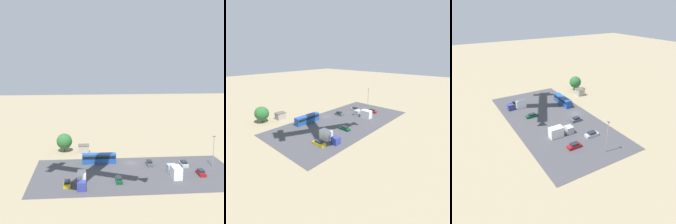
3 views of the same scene
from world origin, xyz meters
The scene contains 13 objects.
ground_plane centered at (0.00, 0.00, 0.00)m, with size 400.00×400.00×0.00m, color gray.
parking_lot_surface centered at (0.00, 9.88, 0.04)m, with size 60.55×29.75×0.08m.
shed_building centered at (15.31, -12.54, 1.51)m, with size 3.97×3.40×2.99m.
bus centered at (10.30, -0.29, 1.82)m, with size 11.00×2.47×3.23m.
parked_car_0 centered at (-16.51, 4.38, 0.73)m, with size 1.98×4.61×1.56m.
parked_car_1 centered at (19.67, 17.15, 0.67)m, with size 1.86×4.51×1.42m.
parked_car_2 centered at (-5.65, 3.15, 0.76)m, with size 1.78×4.10×1.63m.
parked_car_3 centered at (5.56, 15.81, 0.68)m, with size 1.72×4.44×1.45m.
parked_car_4 centered at (-19.06, 12.66, 0.76)m, with size 1.84×4.32×1.64m.
parked_truck_0 centered at (15.77, 17.54, 1.64)m, with size 2.33×7.52×3.42m.
parked_truck_1 centered at (-11.08, 13.11, 1.63)m, with size 2.58×8.27×3.40m.
tree_near_shed centered at (22.38, -14.57, 3.94)m, with size 5.69×5.69×6.79m.
light_pole_lot_centre centered at (-25.38, 6.05, 5.49)m, with size 0.90×0.28×9.94m.
Camera 1 is at (14.50, 97.25, 33.74)m, focal length 50.00 mm.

